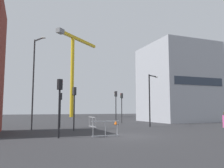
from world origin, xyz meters
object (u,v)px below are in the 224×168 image
streetlamp_short (151,95)px  traffic_light_island (74,101)px  traffic_light_crosswalk (122,103)px  traffic_cone_orange (116,123)px  construction_crane (73,62)px  traffic_light_verge (60,98)px  streetlamp_tall (34,77)px  traffic_light_near (60,104)px  traffic_light_corner (116,102)px

streetlamp_short → traffic_light_island: bearing=-167.2°
traffic_light_island → traffic_light_crosswalk: bearing=47.5°
streetlamp_short → traffic_light_crosswalk: bearing=92.6°
streetlamp_short → traffic_cone_orange: (-2.35, 4.41, -3.18)m
construction_crane → traffic_light_verge: size_ratio=5.53×
streetlamp_tall → traffic_light_verge: (1.31, -7.16, -2.31)m
traffic_light_verge → streetlamp_short: bearing=32.2°
traffic_light_island → traffic_cone_orange: bearing=44.7°
traffic_light_island → traffic_light_near: bearing=99.4°
streetlamp_short → traffic_light_corner: bearing=106.1°
streetlamp_short → traffic_cone_orange: streetlamp_short is taller
construction_crane → traffic_light_near: bearing=-103.3°
traffic_light_verge → traffic_light_island: bearing=67.8°
traffic_light_near → traffic_cone_orange: bearing=20.0°
streetlamp_tall → traffic_light_corner: bearing=28.4°
streetlamp_tall → traffic_cone_orange: (9.77, 4.08, -4.62)m
traffic_light_island → traffic_light_near: 3.88m
streetlamp_short → traffic_light_island: 9.11m
traffic_light_crosswalk → streetlamp_short: bearing=-87.4°
construction_crane → traffic_light_near: 37.34m
traffic_light_near → traffic_cone_orange: size_ratio=6.40×
streetlamp_tall → traffic_light_island: (3.28, -2.34, -2.33)m
streetlamp_short → traffic_light_near: (-9.47, 1.83, -1.04)m
streetlamp_tall → traffic_light_near: size_ratio=2.39×
traffic_light_corner → traffic_cone_orange: (-0.63, -1.54, -2.56)m
streetlamp_tall → traffic_light_crosswalk: streetlamp_tall is taller
streetlamp_tall → streetlamp_short: streetlamp_tall is taller
construction_crane → traffic_light_verge: construction_crane is taller
construction_crane → traffic_light_corner: (-0.43, -30.38, -11.26)m
traffic_light_verge → traffic_light_near: size_ratio=1.08×
construction_crane → traffic_cone_orange: size_ratio=38.34×
streetlamp_short → traffic_light_corner: 6.23m
traffic_light_island → traffic_light_corner: bearing=48.2°
traffic_light_corner → traffic_light_verge: bearing=-125.4°
streetlamp_short → traffic_light_island: streetlamp_short is taller
traffic_light_verge → traffic_light_crosswalk: (10.48, 14.09, 0.16)m
streetlamp_short → traffic_light_crosswalk: 7.31m
traffic_light_crosswalk → construction_crane: bearing=91.9°
construction_crane → streetlamp_tall: bearing=-106.7°
traffic_light_corner → traffic_light_near: 8.79m
traffic_light_near → traffic_light_crosswalk: size_ratio=0.86×
traffic_light_near → traffic_cone_orange: 7.87m
streetlamp_tall → traffic_light_crosswalk: bearing=30.5°
traffic_cone_orange → traffic_light_crosswalk: bearing=54.7°
traffic_light_island → streetlamp_short: bearing=12.8°
streetlamp_tall → traffic_light_corner: 12.00m
construction_crane → traffic_cone_orange: construction_crane is taller
traffic_light_corner → traffic_light_near: (-7.75, -4.13, -0.43)m
traffic_light_island → traffic_light_near: (-0.63, 3.83, -0.16)m
traffic_light_island → construction_crane: bearing=78.9°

